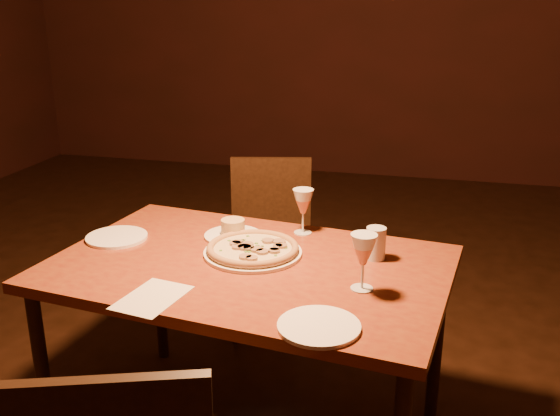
# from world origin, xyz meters

# --- Properties ---
(floor) EXTENTS (7.00, 7.00, 0.00)m
(floor) POSITION_xyz_m (0.00, 0.00, 0.00)
(floor) COLOR black
(floor) RESTS_ON ground
(back_wall) EXTENTS (6.00, 0.04, 3.00)m
(back_wall) POSITION_xyz_m (0.00, 3.50, 1.50)
(back_wall) COLOR #361411
(back_wall) RESTS_ON floor
(dining_table) EXTENTS (1.38, 0.98, 0.69)m
(dining_table) POSITION_xyz_m (0.15, -0.20, 0.63)
(dining_table) COLOR brown
(dining_table) RESTS_ON floor
(chair_far) EXTENTS (0.46, 0.46, 0.80)m
(chair_far) POSITION_xyz_m (-0.00, 0.67, 0.45)
(chair_far) COLOR black
(chair_far) RESTS_ON floor
(pizza_plate) EXTENTS (0.33, 0.33, 0.04)m
(pizza_plate) POSITION_xyz_m (0.15, -0.12, 0.71)
(pizza_plate) COLOR white
(pizza_plate) RESTS_ON dining_table
(ramekin_saucer) EXTENTS (0.21, 0.21, 0.07)m
(ramekin_saucer) POSITION_xyz_m (0.03, 0.02, 0.71)
(ramekin_saucer) COLOR white
(ramekin_saucer) RESTS_ON dining_table
(wine_glass_far) EXTENTS (0.08, 0.08, 0.17)m
(wine_glass_far) POSITION_xyz_m (0.27, 0.12, 0.77)
(wine_glass_far) COLOR #CB7554
(wine_glass_far) RESTS_ON dining_table
(wine_glass_right) EXTENTS (0.08, 0.08, 0.17)m
(wine_glass_right) POSITION_xyz_m (0.54, -0.30, 0.78)
(wine_glass_right) COLOR #CB7554
(wine_glass_right) RESTS_ON dining_table
(water_tumbler) EXTENTS (0.07, 0.07, 0.11)m
(water_tumbler) POSITION_xyz_m (0.55, -0.06, 0.74)
(water_tumbler) COLOR silver
(water_tumbler) RESTS_ON dining_table
(side_plate_left) EXTENTS (0.22, 0.22, 0.01)m
(side_plate_left) POSITION_xyz_m (-0.37, -0.10, 0.69)
(side_plate_left) COLOR white
(side_plate_left) RESTS_ON dining_table
(side_plate_near) EXTENTS (0.22, 0.22, 0.01)m
(side_plate_near) POSITION_xyz_m (0.46, -0.56, 0.69)
(side_plate_near) COLOR white
(side_plate_near) RESTS_ON dining_table
(menu_card) EXTENTS (0.19, 0.25, 0.00)m
(menu_card) POSITION_xyz_m (-0.04, -0.51, 0.69)
(menu_card) COLOR silver
(menu_card) RESTS_ON dining_table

